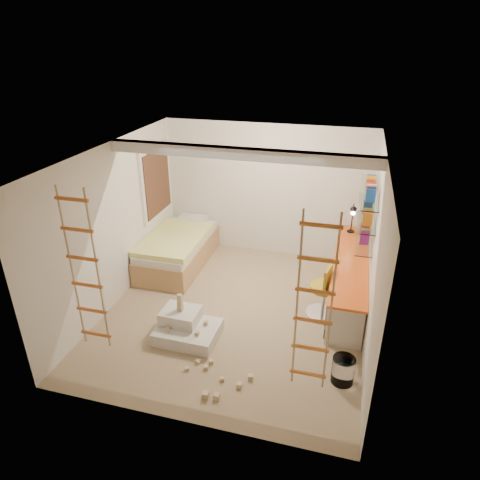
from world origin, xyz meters
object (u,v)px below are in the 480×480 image
(desk, at_px, (349,278))
(bed, at_px, (178,249))
(swivel_chair, at_px, (324,298))
(play_platform, at_px, (186,327))

(desk, distance_m, bed, 3.22)
(desk, height_order, swivel_chair, swivel_chair)
(swivel_chair, height_order, play_platform, swivel_chair)
(bed, bearing_deg, play_platform, -64.70)
(play_platform, bearing_deg, swivel_chair, 28.98)
(desk, height_order, bed, desk)
(desk, bearing_deg, swivel_chair, -120.49)
(bed, bearing_deg, swivel_chair, -18.46)
(swivel_chair, relative_size, play_platform, 0.99)
(desk, xyz_separation_m, play_platform, (-2.25, -1.64, -0.25))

